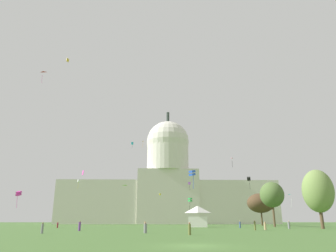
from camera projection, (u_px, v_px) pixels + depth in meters
name	position (u px, v px, depth m)	size (l,w,h in m)	color
ground_plane	(194.00, 246.00, 21.70)	(800.00, 800.00, 0.00)	#42662D
capitol_building	(168.00, 187.00, 176.93)	(119.89, 24.70, 64.47)	beige
event_tent	(198.00, 216.00, 86.54)	(5.87, 5.26, 5.69)	white
tree_east_near	(272.00, 195.00, 92.09)	(8.34, 9.24, 12.71)	brown
tree_east_far	(318.00, 191.00, 70.03)	(8.47, 8.38, 12.82)	brown
tree_east_mid	(261.00, 203.00, 114.05)	(14.25, 14.08, 11.35)	#4C3823
person_grey_near_tent	(42.00, 228.00, 43.07)	(0.36, 0.36, 1.46)	gray
person_grey_front_center	(145.00, 228.00, 44.11)	(0.63, 0.63, 1.51)	gray
person_denim_near_tree_east	(240.00, 225.00, 75.17)	(0.52, 0.52, 1.72)	#3D5684
person_purple_front_left	(80.00, 226.00, 54.28)	(0.56, 0.56, 1.65)	#703D93
person_grey_aisle_center	(289.00, 225.00, 69.09)	(0.66, 0.66, 1.68)	gray
person_tan_lawn_far_right	(145.00, 225.00, 76.27)	(0.40, 0.40, 1.67)	tan
person_olive_back_left	(190.00, 229.00, 38.40)	(0.48, 0.48, 1.50)	olive
person_maroon_lawn_far_left	(58.00, 225.00, 77.17)	(0.50, 0.50, 1.48)	maroon
person_tan_edge_west	(265.00, 226.00, 60.08)	(0.57, 0.57, 1.54)	tan
person_olive_front_right	(255.00, 226.00, 57.50)	(0.36, 0.36, 1.75)	olive
kite_magenta_low	(83.00, 173.00, 90.71)	(0.51, 0.68, 1.47)	#D1339E
kite_turquoise_low	(291.00, 197.00, 98.59)	(1.34, 1.21, 3.83)	teal
kite_cyan_high	(132.00, 143.00, 156.85)	(1.25, 1.21, 2.89)	#33BCDB
kite_red_high	(43.00, 73.00, 94.81)	(1.79, 0.75, 3.56)	red
kite_white_low	(79.00, 181.00, 131.85)	(1.26, 1.25, 3.91)	white
kite_pink_mid	(233.00, 160.00, 97.55)	(0.79, 1.06, 2.55)	pink
kite_black_low	(249.00, 179.00, 99.77)	(1.23, 1.31, 3.99)	black
kite_gold_high	(68.00, 60.00, 88.00)	(0.57, 0.78, 1.11)	gold
kite_green_low	(190.00, 200.00, 108.66)	(1.54, 1.54, 4.49)	green
kite_orange_high	(142.00, 142.00, 161.83)	(1.17, 1.47, 2.84)	orange
kite_lime_low	(126.00, 186.00, 92.44)	(1.61, 1.48, 0.18)	#8CD133
kite_blue_low	(192.00, 173.00, 58.94)	(1.33, 1.32, 3.48)	blue
kite_violet_low	(189.00, 183.00, 137.57)	(1.21, 1.24, 3.62)	purple
kite_magenta_low_b	(19.00, 194.00, 79.48)	(1.28, 1.34, 4.21)	#D1339E
kite_yellow_low	(160.00, 194.00, 150.95)	(0.88, 0.90, 2.01)	yellow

